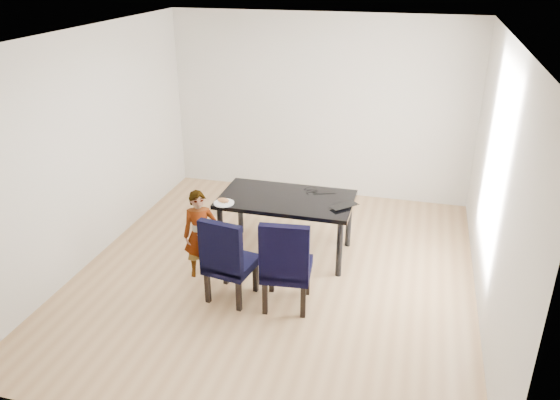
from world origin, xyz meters
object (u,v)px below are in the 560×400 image
(child, at_px, (200,234))
(laptop, at_px, (342,205))
(dining_table, at_px, (286,225))
(chair_right, at_px, (287,261))
(plate, at_px, (224,203))
(chair_left, at_px, (231,257))

(child, height_order, laptop, child)
(dining_table, distance_m, laptop, 0.79)
(chair_right, xyz_separation_m, plate, (-0.95, 0.72, 0.24))
(chair_left, xyz_separation_m, chair_right, (0.61, 0.02, 0.03))
(chair_left, xyz_separation_m, plate, (-0.34, 0.74, 0.26))
(plate, height_order, laptop, laptop)
(chair_right, distance_m, plate, 1.21)
(chair_left, bearing_deg, plate, 123.67)
(child, bearing_deg, dining_table, 18.43)
(dining_table, bearing_deg, laptop, -5.13)
(dining_table, height_order, plate, plate)
(child, xyz_separation_m, plate, (0.15, 0.40, 0.23))
(dining_table, distance_m, chair_left, 1.14)
(laptop, bearing_deg, chair_right, 23.61)
(chair_left, relative_size, chair_right, 0.95)
(dining_table, relative_size, chair_right, 1.54)
(chair_left, height_order, child, child)
(chair_right, bearing_deg, chair_left, 175.84)
(dining_table, distance_m, chair_right, 1.11)
(dining_table, bearing_deg, chair_right, -75.46)
(chair_right, distance_m, laptop, 1.11)
(child, bearing_deg, chair_right, -40.20)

